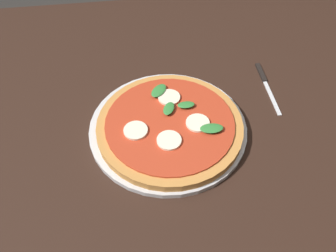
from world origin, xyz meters
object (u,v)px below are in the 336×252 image
object	(u,v)px
dining_table	(128,153)
serving_tray	(168,127)
knife	(265,81)
pizza	(170,125)

from	to	relation	value
dining_table	serving_tray	distance (m)	0.13
dining_table	knife	size ratio (longest dim) A/B	8.08
dining_table	knife	distance (m)	0.38
serving_tray	pizza	xyz separation A→B (m)	(0.00, -0.01, 0.02)
serving_tray	pizza	world-z (taller)	pizza
pizza	knife	bearing A→B (deg)	26.47
pizza	dining_table	bearing A→B (deg)	169.71
dining_table	pizza	size ratio (longest dim) A/B	4.78
dining_table	pizza	world-z (taller)	pizza
dining_table	serving_tray	size ratio (longest dim) A/B	4.35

